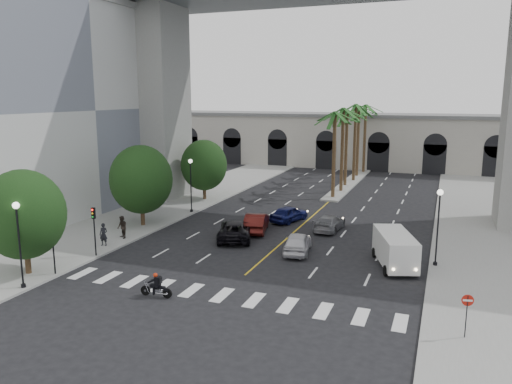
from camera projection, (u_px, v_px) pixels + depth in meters
name	position (u px, v px, depth m)	size (l,w,h in m)	color
ground	(232.00, 286.00, 30.30)	(140.00, 140.00, 0.00)	black
sidewalk_left	(155.00, 212.00, 49.31)	(8.00, 100.00, 0.15)	gray
sidewalk_right	(487.00, 243.00, 38.74)	(8.00, 100.00, 0.15)	gray
median	(349.00, 183.00, 65.09)	(2.00, 24.00, 0.20)	gray
building_left	(28.00, 106.00, 48.83)	(16.50, 32.50, 20.60)	beige
pier_building	(370.00, 140.00, 79.87)	(71.00, 10.50, 8.50)	#BDB7AA
bridge	(361.00, 16.00, 45.71)	(75.00, 13.00, 26.00)	gray
palm_a	(335.00, 117.00, 54.21)	(3.20, 3.20, 10.30)	#47331E
palm_b	(343.00, 113.00, 57.79)	(3.20, 3.20, 10.60)	#47331E
palm_c	(347.00, 116.00, 61.64)	(3.20, 3.20, 10.10)	#47331E
palm_d	(356.00, 109.00, 65.04)	(3.20, 3.20, 10.90)	#47331E
palm_e	(359.00, 111.00, 68.88)	(3.20, 3.20, 10.40)	#47331E
palm_f	(366.00, 109.00, 72.39)	(3.20, 3.20, 10.70)	#47331E
street_tree_near	(24.00, 214.00, 31.36)	(5.20, 5.20, 6.89)	#382616
street_tree_mid	(141.00, 179.00, 43.23)	(5.44, 5.44, 7.21)	#382616
street_tree_far	(204.00, 165.00, 54.28)	(5.04, 5.04, 6.68)	#382616
lamp_post_left_near	(19.00, 238.00, 29.11)	(0.40, 0.40, 5.35)	black
lamp_post_left_far	(191.00, 181.00, 48.35)	(0.40, 0.40, 5.35)	black
lamp_post_right	(438.00, 221.00, 32.99)	(0.40, 0.40, 5.35)	black
traffic_signal_near	(53.00, 238.00, 31.51)	(0.25, 0.18, 3.65)	black
traffic_signal_far	(94.00, 223.00, 35.17)	(0.25, 0.18, 3.65)	black
motorcycle_rider	(157.00, 286.00, 28.56)	(1.99, 0.54, 1.43)	black
car_a	(298.00, 243.00, 36.61)	(1.80, 4.47, 1.52)	silver
car_b	(256.00, 222.00, 42.29)	(1.69, 4.85, 1.60)	#42100D
car_c	(235.00, 230.00, 40.06)	(2.54, 5.51, 1.53)	black
car_d	(329.00, 223.00, 42.63)	(1.85, 4.56, 1.32)	slate
car_e	(289.00, 214.00, 45.64)	(1.74, 4.33, 1.48)	#111650
cargo_van	(395.00, 248.00, 33.52)	(3.61, 5.70, 2.28)	silver
pedestrian_a	(104.00, 234.00, 37.79)	(0.63, 0.41, 1.73)	black
pedestrian_b	(122.00, 227.00, 39.73)	(0.88, 0.68, 1.81)	black
do_not_enter_sign	(467.00, 307.00, 23.28)	(0.56, 0.13, 2.29)	black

